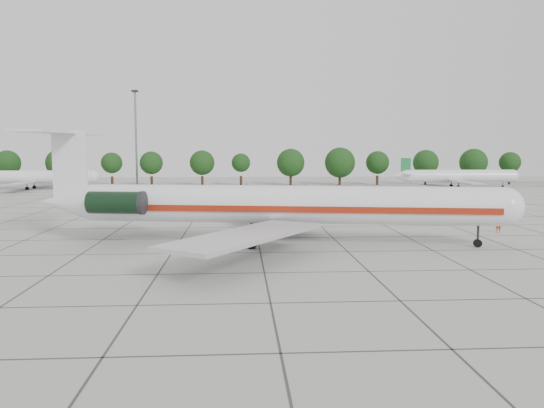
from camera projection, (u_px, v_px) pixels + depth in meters
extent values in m
plane|color=#A4A49D|center=(257.00, 238.00, 55.92)|extent=(260.00, 260.00, 0.00)
cube|color=#383838|center=(254.00, 220.00, 70.82)|extent=(170.00, 170.00, 0.02)
cylinder|color=silver|center=(290.00, 204.00, 52.06)|extent=(40.58, 10.26, 3.71)
sphere|color=silver|center=(504.00, 207.00, 49.99)|extent=(3.71, 3.71, 3.71)
cone|color=silver|center=(66.00, 202.00, 54.42)|extent=(6.16, 4.58, 3.71)
cube|color=maroon|center=(291.00, 205.00, 53.95)|extent=(38.88, 6.48, 0.62)
cube|color=maroon|center=(288.00, 209.00, 50.23)|extent=(38.88, 6.48, 0.62)
cube|color=#B7BABC|center=(272.00, 208.00, 62.53)|extent=(9.53, 17.65, 0.34)
cube|color=#B7BABC|center=(246.00, 236.00, 42.48)|extent=(13.80, 16.86, 0.34)
cube|color=black|center=(138.00, 197.00, 56.20)|extent=(2.68, 1.85, 0.28)
cylinder|color=black|center=(141.00, 197.00, 56.98)|extent=(5.68, 2.99, 2.14)
cube|color=black|center=(120.00, 202.00, 51.19)|extent=(2.68, 1.85, 0.28)
cylinder|color=black|center=(116.00, 203.00, 50.41)|extent=(5.68, 2.99, 2.14)
cube|color=silver|center=(70.00, 164.00, 53.96)|extent=(3.60, 0.90, 6.75)
cube|color=silver|center=(61.00, 133.00, 53.73)|extent=(5.53, 13.87, 0.25)
cylinder|color=black|center=(478.00, 236.00, 50.51)|extent=(0.26, 0.26, 2.14)
cylinder|color=black|center=(478.00, 243.00, 50.58)|extent=(0.83, 0.44, 0.79)
cylinder|color=black|center=(260.00, 225.00, 55.55)|extent=(0.31, 0.31, 2.03)
cylinder|color=black|center=(260.00, 233.00, 55.64)|extent=(1.22, 0.85, 1.13)
cylinder|color=black|center=(252.00, 233.00, 49.76)|extent=(0.31, 0.31, 2.03)
cylinder|color=black|center=(252.00, 243.00, 49.85)|extent=(1.22, 0.85, 1.13)
imported|color=#C8500B|center=(498.00, 224.00, 59.73)|extent=(0.76, 0.54, 1.94)
cylinder|color=silver|center=(35.00, 177.00, 125.56)|extent=(27.20, 3.00, 3.00)
cube|color=#B7BABC|center=(30.00, 182.00, 125.62)|extent=(3.50, 27.20, 0.25)
cylinder|color=black|center=(34.00, 187.00, 127.95)|extent=(0.80, 0.45, 0.80)
cylinder|color=black|center=(27.00, 188.00, 123.58)|extent=(0.80, 0.45, 0.80)
cylinder|color=silver|center=(459.00, 176.00, 130.51)|extent=(27.20, 3.00, 3.00)
cube|color=#B7BABC|center=(455.00, 181.00, 130.57)|extent=(3.50, 27.20, 0.25)
cube|color=#186C31|center=(406.00, 165.00, 129.44)|extent=(2.40, 0.25, 3.60)
cylinder|color=black|center=(451.00, 186.00, 132.90)|extent=(0.80, 0.45, 0.80)
cylinder|color=black|center=(458.00, 187.00, 128.53)|extent=(0.80, 0.45, 0.80)
cylinder|color=#332114|center=(8.00, 182.00, 136.50)|extent=(0.70, 0.70, 2.50)
sphere|color=black|center=(7.00, 163.00, 136.02)|extent=(6.57, 6.57, 6.57)
cylinder|color=#332114|center=(61.00, 181.00, 137.29)|extent=(0.70, 0.70, 2.50)
sphere|color=black|center=(60.00, 163.00, 136.82)|extent=(7.15, 7.15, 7.15)
cylinder|color=#332114|center=(112.00, 181.00, 138.09)|extent=(0.70, 0.70, 2.50)
sphere|color=black|center=(112.00, 163.00, 137.61)|extent=(5.43, 5.43, 5.43)
cylinder|color=#332114|center=(152.00, 181.00, 138.71)|extent=(0.70, 0.70, 2.50)
sphere|color=black|center=(151.00, 163.00, 138.23)|extent=(5.99, 5.99, 5.99)
cylinder|color=#332114|center=(202.00, 181.00, 139.50)|extent=(0.70, 0.70, 2.50)
sphere|color=black|center=(202.00, 163.00, 139.02)|extent=(6.50, 6.50, 6.50)
cylinder|color=#332114|center=(241.00, 181.00, 140.12)|extent=(0.70, 0.70, 2.50)
sphere|color=black|center=(241.00, 163.00, 139.64)|extent=(4.93, 4.93, 4.93)
cylinder|color=#332114|center=(291.00, 181.00, 140.91)|extent=(0.70, 0.70, 2.50)
sphere|color=black|center=(291.00, 163.00, 140.44)|extent=(7.40, 7.40, 7.40)
cylinder|color=#332114|center=(340.00, 180.00, 141.71)|extent=(0.70, 0.70, 2.50)
sphere|color=black|center=(340.00, 163.00, 141.23)|extent=(8.08, 8.08, 8.08)
cylinder|color=#332114|center=(377.00, 180.00, 142.33)|extent=(0.70, 0.70, 2.50)
sphere|color=black|center=(378.00, 163.00, 141.85)|extent=(6.17, 6.17, 6.17)
cylinder|color=#332114|center=(425.00, 180.00, 143.12)|extent=(0.70, 0.70, 2.50)
sphere|color=black|center=(426.00, 162.00, 142.64)|extent=(6.82, 6.82, 6.82)
cylinder|color=#332114|center=(473.00, 180.00, 143.92)|extent=(0.70, 0.70, 2.50)
sphere|color=black|center=(473.00, 162.00, 143.44)|extent=(7.44, 7.44, 7.44)
cylinder|color=#332114|center=(509.00, 180.00, 144.54)|extent=(0.70, 0.70, 2.50)
sphere|color=black|center=(510.00, 162.00, 144.06)|extent=(5.66, 5.66, 5.66)
cylinder|color=slate|center=(136.00, 138.00, 144.22)|extent=(0.56, 0.56, 25.00)
cube|color=black|center=(135.00, 91.00, 142.94)|extent=(1.60, 1.60, 0.50)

